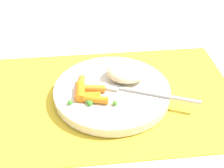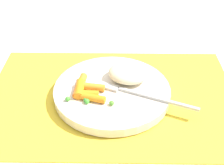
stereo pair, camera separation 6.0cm
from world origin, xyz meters
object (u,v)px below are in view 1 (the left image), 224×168
plate (112,92)px  rice_mound (127,71)px  fork (137,91)px  carrot_portion (86,92)px

plate → rice_mound: 0.05m
plate → fork: fork is taller
plate → fork: size_ratio=1.21×
plate → carrot_portion: (0.05, 0.02, 0.02)m
carrot_portion → fork: bearing=177.9°
carrot_portion → fork: 0.10m
rice_mound → carrot_portion: (0.09, 0.05, -0.01)m
rice_mound → carrot_portion: size_ratio=0.98×
carrot_portion → fork: (-0.10, 0.00, -0.00)m
rice_mound → fork: 0.05m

